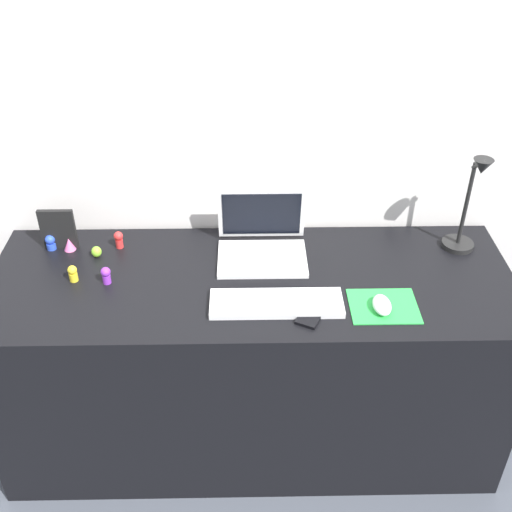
{
  "coord_description": "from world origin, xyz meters",
  "views": [
    {
      "loc": [
        -0.01,
        -1.64,
        1.98
      ],
      "look_at": [
        0.02,
        0.0,
        0.83
      ],
      "focal_mm": 44.06,
      "sensor_mm": 36.0,
      "label": 1
    }
  ],
  "objects_px": {
    "toy_figurine_yellow": "(73,273)",
    "toy_figurine_red": "(119,239)",
    "keyboard": "(276,303)",
    "toy_figurine_lime": "(96,252)",
    "desk_lamp": "(469,207)",
    "toy_figurine_pink": "(69,244)",
    "cell_phone": "(312,313)",
    "laptop": "(262,238)",
    "toy_figurine_purple": "(106,275)",
    "mouse": "(382,305)",
    "picture_frame": "(58,229)",
    "toy_figurine_blue": "(51,242)"
  },
  "relations": [
    {
      "from": "laptop",
      "to": "toy_figurine_purple",
      "type": "distance_m",
      "value": 0.53
    },
    {
      "from": "toy_figurine_lime",
      "to": "laptop",
      "type": "bearing_deg",
      "value": 1.92
    },
    {
      "from": "cell_phone",
      "to": "desk_lamp",
      "type": "distance_m",
      "value": 0.66
    },
    {
      "from": "toy_figurine_red",
      "to": "toy_figurine_pink",
      "type": "relative_size",
      "value": 1.4
    },
    {
      "from": "desk_lamp",
      "to": "toy_figurine_lime",
      "type": "bearing_deg",
      "value": -179.41
    },
    {
      "from": "toy_figurine_blue",
      "to": "toy_figurine_lime",
      "type": "distance_m",
      "value": 0.17
    },
    {
      "from": "toy_figurine_lime",
      "to": "mouse",
      "type": "bearing_deg",
      "value": -18.2
    },
    {
      "from": "toy_figurine_lime",
      "to": "keyboard",
      "type": "bearing_deg",
      "value": -24.62
    },
    {
      "from": "toy_figurine_lime",
      "to": "toy_figurine_blue",
      "type": "bearing_deg",
      "value": 163.67
    },
    {
      "from": "keyboard",
      "to": "cell_phone",
      "type": "bearing_deg",
      "value": -22.09
    },
    {
      "from": "toy_figurine_yellow",
      "to": "toy_figurine_pink",
      "type": "bearing_deg",
      "value": 106.65
    },
    {
      "from": "toy_figurine_red",
      "to": "laptop",
      "type": "bearing_deg",
      "value": -4.09
    },
    {
      "from": "picture_frame",
      "to": "toy_figurine_yellow",
      "type": "height_order",
      "value": "picture_frame"
    },
    {
      "from": "keyboard",
      "to": "toy_figurine_lime",
      "type": "bearing_deg",
      "value": 155.38
    },
    {
      "from": "toy_figurine_yellow",
      "to": "toy_figurine_lime",
      "type": "distance_m",
      "value": 0.14
    },
    {
      "from": "toy_figurine_pink",
      "to": "toy_figurine_yellow",
      "type": "bearing_deg",
      "value": -73.35
    },
    {
      "from": "toy_figurine_purple",
      "to": "mouse",
      "type": "bearing_deg",
      "value": -10.11
    },
    {
      "from": "keyboard",
      "to": "toy_figurine_lime",
      "type": "xyz_separation_m",
      "value": [
        -0.6,
        0.28,
        0.01
      ]
    },
    {
      "from": "toy_figurine_purple",
      "to": "toy_figurine_blue",
      "type": "xyz_separation_m",
      "value": [
        -0.23,
        0.2,
        -0.0
      ]
    },
    {
      "from": "picture_frame",
      "to": "toy_figurine_blue",
      "type": "relative_size",
      "value": 2.69
    },
    {
      "from": "cell_phone",
      "to": "toy_figurine_yellow",
      "type": "bearing_deg",
      "value": -167.12
    },
    {
      "from": "desk_lamp",
      "to": "cell_phone",
      "type": "bearing_deg",
      "value": -148.49
    },
    {
      "from": "keyboard",
      "to": "cell_phone",
      "type": "relative_size",
      "value": 3.2
    },
    {
      "from": "mouse",
      "to": "toy_figurine_red",
      "type": "height_order",
      "value": "toy_figurine_red"
    },
    {
      "from": "keyboard",
      "to": "toy_figurine_red",
      "type": "xyz_separation_m",
      "value": [
        -0.53,
        0.33,
        0.02
      ]
    },
    {
      "from": "toy_figurine_yellow",
      "to": "toy_figurine_lime",
      "type": "bearing_deg",
      "value": 70.04
    },
    {
      "from": "toy_figurine_purple",
      "to": "toy_figurine_lime",
      "type": "relative_size",
      "value": 1.54
    },
    {
      "from": "picture_frame",
      "to": "toy_figurine_pink",
      "type": "distance_m",
      "value": 0.06
    },
    {
      "from": "cell_phone",
      "to": "toy_figurine_pink",
      "type": "xyz_separation_m",
      "value": [
        -0.81,
        0.36,
        0.02
      ]
    },
    {
      "from": "toy_figurine_purple",
      "to": "toy_figurine_blue",
      "type": "relative_size",
      "value": 1.07
    },
    {
      "from": "keyboard",
      "to": "toy_figurine_yellow",
      "type": "bearing_deg",
      "value": 167.67
    },
    {
      "from": "laptop",
      "to": "toy_figurine_pink",
      "type": "bearing_deg",
      "value": 177.92
    },
    {
      "from": "desk_lamp",
      "to": "toy_figurine_purple",
      "type": "relative_size",
      "value": 6.2
    },
    {
      "from": "toy_figurine_red",
      "to": "toy_figurine_pink",
      "type": "xyz_separation_m",
      "value": [
        -0.17,
        -0.01,
        -0.01
      ]
    },
    {
      "from": "toy_figurine_yellow",
      "to": "toy_figurine_red",
      "type": "distance_m",
      "value": 0.22
    },
    {
      "from": "toy_figurine_red",
      "to": "toy_figurine_lime",
      "type": "relative_size",
      "value": 1.63
    },
    {
      "from": "picture_frame",
      "to": "toy_figurine_yellow",
      "type": "bearing_deg",
      "value": -65.92
    },
    {
      "from": "laptop",
      "to": "toy_figurine_red",
      "type": "relative_size",
      "value": 4.78
    },
    {
      "from": "desk_lamp",
      "to": "toy_figurine_red",
      "type": "height_order",
      "value": "desk_lamp"
    },
    {
      "from": "toy_figurine_purple",
      "to": "toy_figurine_lime",
      "type": "height_order",
      "value": "toy_figurine_purple"
    },
    {
      "from": "mouse",
      "to": "cell_phone",
      "type": "relative_size",
      "value": 0.75
    },
    {
      "from": "laptop",
      "to": "mouse",
      "type": "height_order",
      "value": "laptop"
    },
    {
      "from": "desk_lamp",
      "to": "toy_figurine_pink",
      "type": "xyz_separation_m",
      "value": [
        -1.36,
        0.03,
        -0.15
      ]
    },
    {
      "from": "cell_phone",
      "to": "toy_figurine_yellow",
      "type": "relative_size",
      "value": 2.24
    },
    {
      "from": "desk_lamp",
      "to": "toy_figurine_pink",
      "type": "bearing_deg",
      "value": 178.72
    },
    {
      "from": "cell_phone",
      "to": "desk_lamp",
      "type": "relative_size",
      "value": 0.35
    },
    {
      "from": "toy_figurine_yellow",
      "to": "toy_figurine_red",
      "type": "height_order",
      "value": "toy_figurine_red"
    },
    {
      "from": "mouse",
      "to": "desk_lamp",
      "type": "height_order",
      "value": "desk_lamp"
    },
    {
      "from": "keyboard",
      "to": "toy_figurine_lime",
      "type": "distance_m",
      "value": 0.66
    },
    {
      "from": "mouse",
      "to": "toy_figurine_lime",
      "type": "height_order",
      "value": "same"
    }
  ]
}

